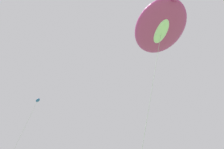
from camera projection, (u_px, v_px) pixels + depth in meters
name	position (u px, v px, depth m)	size (l,w,h in m)	color
big_show_kite	(161.00, 25.00, 18.00)	(9.09, 9.10, 17.51)	#CC3899
small_kite_tiny_distant	(34.00, 109.00, 20.60)	(1.73, 1.82, 15.15)	blue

